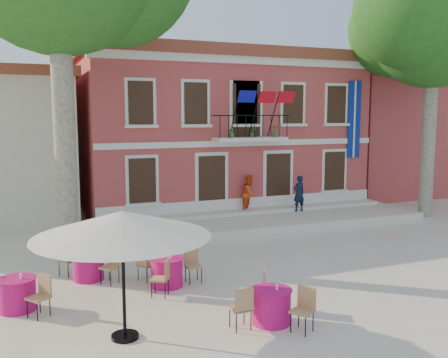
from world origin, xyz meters
TOP-DOWN VIEW (x-y plane):
  - ground at (0.00, 0.00)m, footprint 90.00×90.00m
  - main_building at (2.00, 9.99)m, footprint 13.50×9.59m
  - neighbor_east at (14.00, 11.00)m, footprint 9.40×9.40m
  - terrace at (2.00, 4.40)m, footprint 14.00×3.40m
  - plane_tree_east at (9.64, 3.30)m, footprint 5.87×5.87m
  - patio_umbrella at (-5.29, -4.00)m, footprint 3.55×3.55m
  - pedestrian_navy at (4.15, 5.06)m, footprint 0.62×0.44m
  - pedestrian_orange at (2.04, 5.66)m, footprint 1.01×1.01m
  - cafe_table_0 at (-5.51, 0.03)m, footprint 1.58×1.72m
  - cafe_table_1 at (-2.17, -4.47)m, footprint 1.64×1.87m
  - cafe_table_2 at (-7.32, -1.60)m, footprint 1.47×1.80m
  - cafe_table_3 at (-3.64, -1.31)m, footprint 1.64×1.87m

SIDE VIEW (x-z plane):
  - ground at x=0.00m, z-range 0.00..0.00m
  - terrace at x=2.00m, z-range 0.00..0.30m
  - cafe_table_0 at x=-5.51m, z-range -0.05..0.90m
  - cafe_table_2 at x=-7.32m, z-range -0.05..0.90m
  - cafe_table_1 at x=-2.17m, z-range -0.05..0.90m
  - cafe_table_3 at x=-3.64m, z-range -0.05..0.90m
  - pedestrian_navy at x=4.15m, z-range 0.30..1.88m
  - pedestrian_orange at x=2.04m, z-range 0.30..1.95m
  - patio_umbrella at x=-5.29m, z-range 1.05..3.69m
  - neighbor_east at x=14.00m, z-range 0.02..6.42m
  - main_building at x=2.00m, z-range 0.03..7.53m
  - plane_tree_east at x=9.64m, z-range 2.77..14.31m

